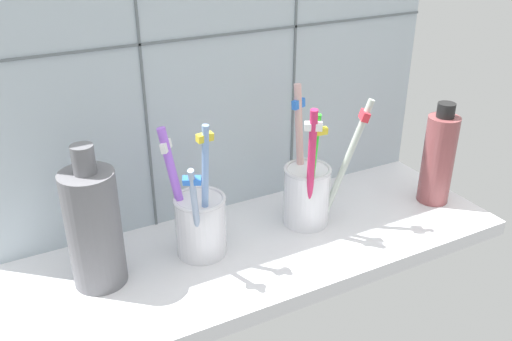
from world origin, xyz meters
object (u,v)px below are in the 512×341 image
toothbrush_cup_left (199,221)px  ceramic_vase (94,227)px  soap_bottle (438,158)px  toothbrush_cup_right (308,189)px

toothbrush_cup_left → ceramic_vase: (-12.43, 0.21, 2.67)cm
toothbrush_cup_left → ceramic_vase: bearing=179.0°
soap_bottle → ceramic_vase: bearing=175.5°
ceramic_vase → soap_bottle: 47.81cm
toothbrush_cup_left → toothbrush_cup_right: bearing=-0.4°
ceramic_vase → toothbrush_cup_left: bearing=-1.0°
toothbrush_cup_right → ceramic_vase: toothbrush_cup_right is taller
toothbrush_cup_left → toothbrush_cup_right: size_ratio=0.96×
toothbrush_cup_right → soap_bottle: (19.63, -3.40, 1.68)cm
ceramic_vase → soap_bottle: bearing=-4.5°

